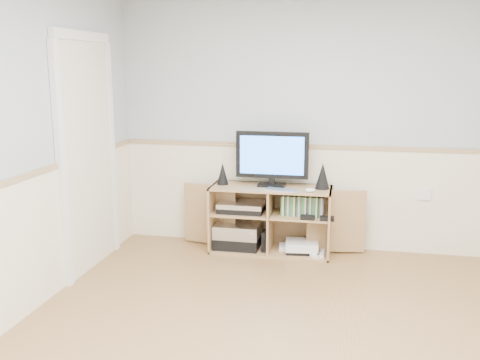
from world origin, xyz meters
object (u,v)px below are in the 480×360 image
media_cabinet (271,217)px  game_consoles (301,247)px  keyboard (282,190)px  monitor (272,157)px

media_cabinet → game_consoles: (0.30, -0.07, -0.26)m
media_cabinet → keyboard: bearing=-57.6°
media_cabinet → keyboard: (0.12, -0.19, 0.32)m
keyboard → game_consoles: (0.18, 0.13, -0.59)m
media_cabinet → game_consoles: media_cabinet is taller
monitor → game_consoles: size_ratio=1.54×
media_cabinet → keyboard: keyboard is taller
monitor → game_consoles: (0.30, -0.06, -0.87)m
media_cabinet → monitor: size_ratio=2.59×
monitor → keyboard: monitor is taller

